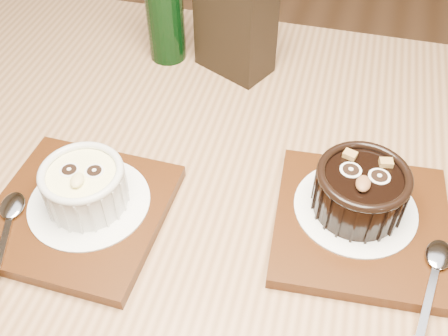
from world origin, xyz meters
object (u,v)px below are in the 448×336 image
object	(u,v)px
tray_left	(79,212)
table	(219,257)
ramekin_white	(84,185)
green_bottle	(165,9)
ramekin_dark	(361,189)
condiment_stand	(235,24)
tray_right	(361,224)

from	to	relation	value
tray_left	table	bearing A→B (deg)	19.55
ramekin_white	green_bottle	size ratio (longest dim) A/B	0.44
ramekin_dark	ramekin_white	bearing A→B (deg)	-163.54
tray_left	condiment_stand	size ratio (longest dim) A/B	1.29
tray_left	ramekin_white	xyz separation A→B (m)	(0.01, 0.01, 0.04)
tray_right	condiment_stand	xyz separation A→B (m)	(-0.21, 0.24, 0.06)
tray_left	ramekin_dark	distance (m)	0.30
tray_left	ramekin_white	distance (m)	0.04
ramekin_white	green_bottle	xyz separation A→B (m)	(-0.02, 0.30, 0.03)
tray_left	ramekin_dark	size ratio (longest dim) A/B	1.88
table	condiment_stand	xyz separation A→B (m)	(-0.06, 0.26, 0.16)
tray_right	condiment_stand	size ratio (longest dim) A/B	1.29
ramekin_dark	green_bottle	world-z (taller)	green_bottle
ramekin_dark	green_bottle	distance (m)	0.38
tray_right	condiment_stand	bearing A→B (deg)	130.40
tray_right	ramekin_dark	xyz separation A→B (m)	(-0.01, 0.01, 0.04)
table	ramekin_white	size ratio (longest dim) A/B	14.12
tray_right	ramekin_dark	distance (m)	0.04
ramekin_white	green_bottle	world-z (taller)	green_bottle
table	tray_right	distance (m)	0.18
ramekin_white	ramekin_dark	size ratio (longest dim) A/B	0.91
table	green_bottle	xyz separation A→B (m)	(-0.16, 0.26, 0.17)
ramekin_white	tray_right	xyz separation A→B (m)	(0.28, 0.06, -0.04)
table	green_bottle	distance (m)	0.35
tray_left	tray_right	world-z (taller)	same
tray_right	green_bottle	xyz separation A→B (m)	(-0.31, 0.24, 0.07)
condiment_stand	tray_left	bearing A→B (deg)	-105.49
green_bottle	ramekin_dark	bearing A→B (deg)	-37.44
tray_left	condiment_stand	world-z (taller)	condiment_stand
tray_left	ramekin_white	size ratio (longest dim) A/B	2.07
condiment_stand	green_bottle	distance (m)	0.10
tray_right	green_bottle	size ratio (longest dim) A/B	0.91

